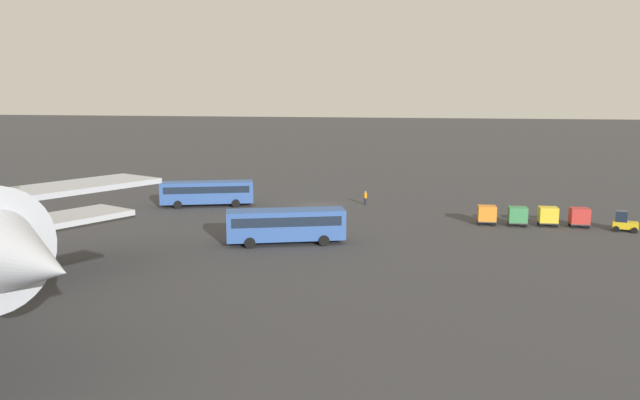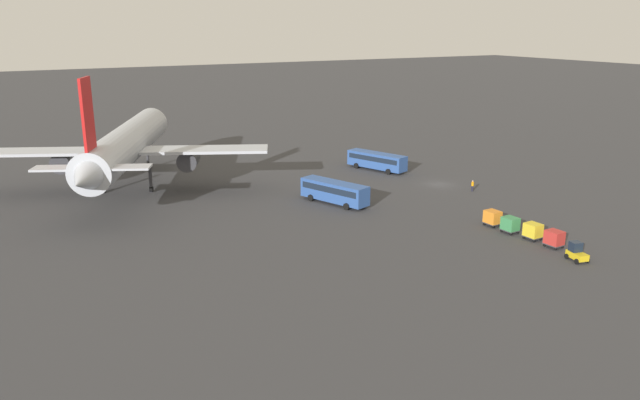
{
  "view_description": "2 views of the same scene",
  "coord_description": "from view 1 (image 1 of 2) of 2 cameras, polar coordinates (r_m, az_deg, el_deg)",
  "views": [
    {
      "loc": [
        -16.3,
        76.11,
        13.94
      ],
      "look_at": [
        -4.65,
        20.54,
        4.28
      ],
      "focal_mm": 35.0,
      "sensor_mm": 36.0,
      "label": 1
    },
    {
      "loc": [
        -77.49,
        64.69,
        25.78
      ],
      "look_at": [
        -8.86,
        27.13,
        3.29
      ],
      "focal_mm": 35.0,
      "sensor_mm": 36.0,
      "label": 2
    }
  ],
  "objects": [
    {
      "name": "cargo_cart_orange",
      "position": [
        69.62,
        15.01,
        -1.23
      ],
      "size": [
        2.08,
        1.78,
        2.06
      ],
      "rotation": [
        0.0,
        0.0,
        0.05
      ],
      "color": "#38383D",
      "rests_on": "ground"
    },
    {
      "name": "ground_plane",
      "position": [
        79.07,
        -0.24,
        -0.5
      ],
      "size": [
        600.0,
        600.0,
        0.0
      ],
      "primitive_type": "plane",
      "color": "#38383A"
    },
    {
      "name": "shuttle_bus_near",
      "position": [
        79.61,
        -10.29,
        0.78
      ],
      "size": [
        11.69,
        6.4,
        3.1
      ],
      "rotation": [
        0.0,
        0.0,
        0.35
      ],
      "color": "#2D5199",
      "rests_on": "ground"
    },
    {
      "name": "baggage_tug",
      "position": [
        71.36,
        26.03,
        -1.83
      ],
      "size": [
        2.61,
        2.05,
        2.1
      ],
      "rotation": [
        0.0,
        0.0,
        -0.2
      ],
      "color": "gold",
      "rests_on": "ground"
    },
    {
      "name": "cargo_cart_yellow",
      "position": [
        70.81,
        20.13,
        -1.31
      ],
      "size": [
        2.08,
        1.78,
        2.06
      ],
      "rotation": [
        0.0,
        0.0,
        0.05
      ],
      "color": "#38383D",
      "rests_on": "ground"
    },
    {
      "name": "shuttle_bus_far",
      "position": [
        58.69,
        -3.14,
        -2.15
      ],
      "size": [
        11.32,
        6.29,
        3.24
      ],
      "rotation": [
        0.0,
        0.0,
        0.35
      ],
      "color": "#2D5199",
      "rests_on": "ground"
    },
    {
      "name": "cargo_cart_red",
      "position": [
        71.45,
        22.64,
        -1.37
      ],
      "size": [
        2.08,
        1.78,
        2.06
      ],
      "rotation": [
        0.0,
        0.0,
        0.05
      ],
      "color": "#38383D",
      "rests_on": "ground"
    },
    {
      "name": "worker_person",
      "position": [
        79.74,
        4.17,
        0.2
      ],
      "size": [
        0.38,
        0.38,
        1.74
      ],
      "color": "#1E1E2D",
      "rests_on": "ground"
    },
    {
      "name": "cargo_cart_green",
      "position": [
        69.83,
        17.62,
        -1.32
      ],
      "size": [
        2.08,
        1.78,
        2.06
      ],
      "rotation": [
        0.0,
        0.0,
        0.05
      ],
      "color": "#38383D",
      "rests_on": "ground"
    }
  ]
}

